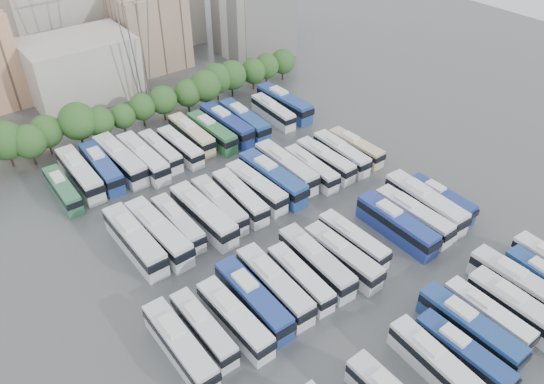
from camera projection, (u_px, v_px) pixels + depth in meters
ground at (299, 244)px, 71.30m from camera, size 220.00×220.00×0.00m
tree_line at (141, 104)px, 94.69m from camera, size 66.52×7.72×8.14m
city_buildings at (51, 43)px, 109.12m from camera, size 102.00×35.00×20.00m
electricity_pylon at (131, 8)px, 93.24m from camera, size 9.00×6.91×33.83m
bus_r0_s6 at (437, 364)px, 54.08m from camera, size 3.04×11.70×3.64m
bus_r0_s7 at (463, 354)px, 55.16m from camera, size 2.76×11.31×3.53m
bus_r0_s8 at (470, 328)px, 57.63m from camera, size 2.96×12.50×3.91m
bus_r0_s9 at (488, 315)px, 59.38m from camera, size 2.40×10.83×3.39m
bus_r0_s10 at (519, 310)px, 59.57m from camera, size 2.80×12.58×3.94m
bus_r0_s11 at (520, 286)px, 62.56m from camera, size 2.99×12.72×3.98m
bus_r1_s0 at (180, 345)px, 55.84m from camera, size 2.69×12.18×3.82m
bus_r1_s1 at (203, 328)px, 57.86m from camera, size 2.41×10.91×3.42m
bus_r1_s2 at (235, 319)px, 58.77m from camera, size 2.87×11.88×3.71m
bus_r1_s3 at (253, 299)px, 60.92m from camera, size 2.92×12.62×3.95m
bus_r1_s4 at (274, 285)px, 62.68m from camera, size 3.14×12.76×3.98m
bus_r1_s5 at (300, 278)px, 63.99m from camera, size 2.91×11.03×3.43m
bus_r1_s6 at (316, 262)px, 65.87m from camera, size 3.18×12.62×3.93m
bus_r1_s7 at (342, 256)px, 66.78m from camera, size 3.00×12.07×3.76m
bus_r1_s8 at (353, 240)px, 69.47m from camera, size 2.76×11.13×3.47m
bus_r1_s10 at (396, 224)px, 71.59m from camera, size 2.82×12.86×4.03m
bus_r1_s11 at (413, 215)px, 73.28m from camera, size 2.93×12.29×3.84m
bus_r1_s12 at (425, 203)px, 75.25m from camera, size 3.46×13.57×4.23m
bus_r1_s13 at (441, 199)px, 76.67m from camera, size 2.45×10.89×3.41m
bus_r2_s1 at (135, 240)px, 68.88m from camera, size 3.08×13.47×4.22m
bus_r2_s2 at (159, 232)px, 70.12m from camera, size 3.51×13.54×4.21m
bus_r2_s3 at (178, 223)px, 72.19m from camera, size 2.56×11.33×3.55m
bus_r2_s4 at (203, 215)px, 73.18m from camera, size 3.29×13.34×4.16m
bus_r2_s5 at (219, 205)px, 75.25m from camera, size 3.14×12.19×3.79m
bus_r2_s6 at (240, 197)px, 76.77m from camera, size 3.21×12.08×3.75m
bus_r2_s7 at (256, 187)px, 78.71m from camera, size 3.15×12.23×3.81m
bus_r2_s8 at (273, 178)px, 80.19m from camera, size 3.34×13.62×4.25m
bus_r2_s9 at (286, 167)px, 82.68m from camera, size 2.98×13.11×4.11m
bus_r2_s10 at (311, 168)px, 82.95m from camera, size 2.81×11.35×3.54m
bus_r2_s11 at (325, 160)px, 84.78m from camera, size 2.85×11.66×3.64m
bus_r2_s12 at (341, 153)px, 86.40m from camera, size 2.92×11.76×3.67m
bus_r2_s13 at (356, 147)px, 88.06m from camera, size 2.74×10.98×3.42m
bus_r3_s0 at (63, 190)px, 78.47m from camera, size 2.53×10.97×3.43m
bus_r3_s1 at (80, 174)px, 81.19m from camera, size 2.98×13.32×4.17m
bus_r3_s2 at (101, 167)px, 82.76m from camera, size 3.25×12.83×3.99m
bus_r3_s3 at (120, 160)px, 84.25m from camera, size 3.53×13.74×4.28m
bus_r3_s4 at (143, 158)px, 84.84m from camera, size 3.13×13.28×4.15m
bus_r3_s5 at (160, 151)px, 87.11m from camera, size 2.60×11.15×3.49m
bus_r3_s6 at (180, 147)px, 88.09m from camera, size 2.81×11.29×3.52m
bus_r3_s7 at (191, 134)px, 91.12m from camera, size 2.66×12.03×3.77m
bus_r3_s8 at (212, 132)px, 91.74m from camera, size 3.04×12.35×3.85m
bus_r3_s9 at (227, 124)px, 93.56m from camera, size 3.27×13.35×4.16m
bus_r3_s10 at (244, 120)px, 94.77m from camera, size 3.24×13.14×4.10m
bus_r3_s12 at (273, 111)px, 98.06m from camera, size 2.93×11.39×3.55m
bus_r3_s13 at (284, 103)px, 100.11m from camera, size 3.37×13.59×4.24m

